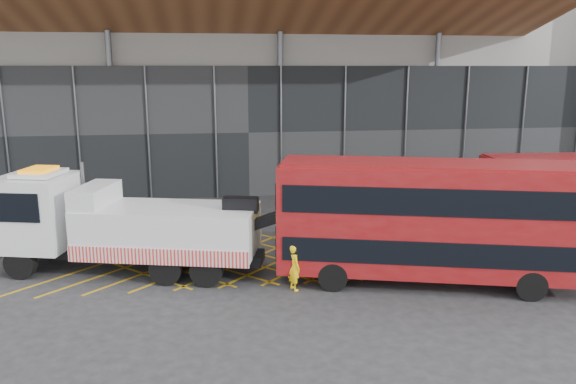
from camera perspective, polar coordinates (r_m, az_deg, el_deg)
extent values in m
plane|color=#29292B|center=(24.32, -6.53, -6.52)|extent=(120.00, 120.00, 0.00)
cube|color=gold|center=(24.67, -17.82, -6.77)|extent=(7.16, 7.16, 0.01)
cube|color=gold|center=(24.67, -17.82, -6.77)|extent=(7.16, 7.16, 0.01)
cube|color=gold|center=(24.45, -14.10, -6.71)|extent=(7.16, 7.16, 0.01)
cube|color=gold|center=(24.45, -14.10, -6.71)|extent=(7.16, 7.16, 0.01)
cube|color=gold|center=(24.33, -10.33, -6.62)|extent=(7.16, 7.16, 0.01)
cube|color=gold|center=(24.33, -10.33, -6.62)|extent=(7.16, 7.16, 0.01)
cube|color=gold|center=(24.32, -6.53, -6.50)|extent=(7.16, 7.16, 0.01)
cube|color=gold|center=(24.32, -6.53, -6.50)|extent=(7.16, 7.16, 0.01)
cube|color=gold|center=(24.41, -2.76, -6.36)|extent=(7.16, 7.16, 0.01)
cube|color=gold|center=(24.41, -2.76, -6.36)|extent=(7.16, 7.16, 0.01)
cube|color=gold|center=(24.61, 0.97, -6.19)|extent=(7.16, 7.16, 0.01)
cube|color=gold|center=(24.61, 0.97, -6.19)|extent=(7.16, 7.16, 0.01)
cube|color=gold|center=(24.91, 4.63, -6.00)|extent=(7.16, 7.16, 0.01)
cube|color=gold|center=(24.91, 4.63, -6.00)|extent=(7.16, 7.16, 0.01)
cube|color=gold|center=(25.30, 8.18, -5.79)|extent=(7.16, 7.16, 0.01)
cube|color=gold|center=(25.30, 8.18, -5.79)|extent=(7.16, 7.16, 0.01)
cube|color=gold|center=(25.79, 11.61, -5.57)|extent=(7.16, 7.16, 0.01)
cube|color=gold|center=(25.79, 11.61, -5.57)|extent=(7.16, 7.16, 0.01)
cube|color=gold|center=(26.37, 14.89, -5.33)|extent=(7.16, 7.16, 0.01)
cube|color=gold|center=(26.37, 14.89, -5.33)|extent=(7.16, 7.16, 0.01)
cube|color=gold|center=(27.03, 18.03, -5.09)|extent=(7.16, 7.16, 0.01)
cube|color=gold|center=(27.03, 18.03, -5.09)|extent=(7.16, 7.16, 0.01)
cube|color=gold|center=(27.76, 21.00, -4.85)|extent=(7.16, 7.16, 0.01)
cube|color=gold|center=(27.76, 21.00, -4.85)|extent=(7.16, 7.16, 0.01)
cube|color=gold|center=(28.57, 23.81, -4.61)|extent=(7.16, 7.16, 0.01)
cube|color=gold|center=(28.57, 23.81, -4.61)|extent=(7.16, 7.16, 0.01)
cube|color=gray|center=(42.08, -4.97, 14.00)|extent=(55.00, 14.00, 18.00)
cube|color=black|center=(35.01, -4.08, 6.11)|extent=(55.00, 0.80, 8.00)
cylinder|color=#595B60|center=(35.03, -17.34, 7.23)|extent=(0.36, 0.36, 10.00)
cylinder|color=#595B60|center=(34.92, -0.77, 7.77)|extent=(0.36, 0.36, 10.00)
cylinder|color=#595B60|center=(37.57, 14.67, 7.71)|extent=(0.36, 0.36, 10.00)
cube|color=black|center=(23.03, -15.60, -6.00)|extent=(10.38, 3.68, 0.38)
cube|color=white|center=(24.22, -24.07, -1.81)|extent=(3.24, 3.32, 2.86)
cube|color=black|center=(24.81, -26.85, -0.58)|extent=(0.66, 2.35, 1.21)
cube|color=red|center=(25.29, -26.48, -4.82)|extent=(0.98, 2.83, 0.60)
cube|color=orange|center=(23.78, -23.97, 2.10)|extent=(1.29, 1.52, 0.13)
cube|color=white|center=(22.20, -12.06, -3.68)|extent=(7.28, 4.37, 1.76)
cube|color=red|center=(21.13, -13.16, -6.45)|extent=(6.61, 1.77, 0.60)
cube|color=white|center=(22.94, -19.00, -0.31)|extent=(1.73, 2.83, 0.77)
cube|color=black|center=(21.22, -4.83, -1.28)|extent=(1.41, 0.86, 0.55)
cube|color=black|center=(21.18, -1.88, -2.80)|extent=(2.42, 0.98, 1.19)
cylinder|color=black|center=(23.86, -25.53, -6.56)|extent=(1.27, 0.68, 1.21)
cylinder|color=black|center=(25.74, -22.87, -4.96)|extent=(1.27, 0.68, 1.21)
cylinder|color=black|center=(21.05, -8.29, -7.91)|extent=(1.27, 0.68, 1.21)
cylinder|color=black|center=(23.16, -6.87, -5.94)|extent=(1.27, 0.68, 1.21)
cylinder|color=#595B60|center=(24.36, -20.01, 0.07)|extent=(0.15, 0.15, 2.42)
cube|color=maroon|center=(21.17, 14.56, -2.64)|extent=(11.53, 5.53, 3.97)
cube|color=black|center=(21.43, 14.43, -5.04)|extent=(11.12, 5.47, 0.87)
cube|color=black|center=(20.96, 14.70, -0.23)|extent=(11.12, 5.47, 0.97)
cube|color=black|center=(21.42, -0.75, -4.49)|extent=(0.67, 2.23, 1.33)
cube|color=black|center=(20.96, -0.77, 0.19)|extent=(0.67, 2.23, 0.97)
cube|color=yellow|center=(21.15, -0.79, -1.98)|extent=(0.55, 1.77, 0.36)
cube|color=maroon|center=(20.75, 14.87, 2.74)|extent=(11.26, 5.27, 0.12)
cylinder|color=black|center=(20.52, 4.59, -8.58)|extent=(1.11, 0.58, 1.06)
cylinder|color=black|center=(22.68, 4.87, -6.49)|extent=(1.11, 0.58, 1.06)
cylinder|color=black|center=(21.38, 23.48, -8.74)|extent=(1.11, 0.58, 1.06)
cylinder|color=black|center=(23.47, 21.94, -6.73)|extent=(1.11, 0.58, 1.06)
cube|color=black|center=(28.27, 19.31, -1.55)|extent=(0.20, 1.92, 1.11)
cube|color=black|center=(27.96, 19.54, 1.43)|extent=(0.20, 1.92, 0.81)
cube|color=yellow|center=(28.09, 19.41, 0.06)|extent=(0.17, 1.53, 0.30)
cylinder|color=black|center=(28.42, 23.14, -3.72)|extent=(0.91, 0.32, 0.89)
cylinder|color=black|center=(30.04, 21.52, -2.74)|extent=(0.91, 0.32, 0.89)
imported|color=yellow|center=(20.44, 0.61, -7.65)|extent=(0.60, 0.73, 1.71)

